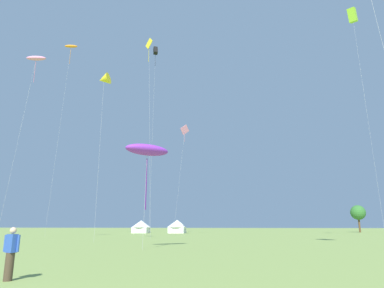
{
  "coord_description": "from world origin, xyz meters",
  "views": [
    {
      "loc": [
        5.43,
        -5.29,
        1.81
      ],
      "look_at": [
        0.0,
        32.0,
        10.69
      ],
      "focal_mm": 32.12,
      "sensor_mm": 36.0,
      "label": 1
    }
  ],
  "objects": [
    {
      "name": "kite_pink_parafoil",
      "position": [
        -21.9,
        34.19,
        23.97
      ],
      "size": [
        2.99,
        2.13,
        24.43
      ],
      "color": "pink",
      "rests_on": "ground"
    },
    {
      "name": "kite_orange_parafoil",
      "position": [
        -25.42,
        49.14,
        34.21
      ],
      "size": [
        2.59,
        1.4,
        34.77
      ],
      "color": "orange",
      "rests_on": "ground"
    },
    {
      "name": "tree_distant_right",
      "position": [
        33.34,
        85.19,
        4.68
      ],
      "size": [
        3.54,
        3.54,
        6.49
      ],
      "color": "brown",
      "rests_on": "ground"
    },
    {
      "name": "kite_yellow_diamond",
      "position": [
        -8.26,
        42.03,
        28.71
      ],
      "size": [
        2.51,
        3.21,
        30.61
      ],
      "color": "yellow",
      "rests_on": "ground"
    },
    {
      "name": "kite_purple_parafoil",
      "position": [
        -1.98,
        20.74,
        7.62
      ],
      "size": [
        3.71,
        3.42,
        8.18
      ],
      "color": "purple",
      "rests_on": "ground"
    },
    {
      "name": "person_spectator",
      "position": [
        -2.33,
        5.75,
        0.85
      ],
      "size": [
        0.57,
        0.34,
        1.73
      ],
      "color": "#473828",
      "rests_on": "ground"
    },
    {
      "name": "festival_tent_center",
      "position": [
        -8.96,
        70.87,
        1.58
      ],
      "size": [
        4.39,
        4.39,
        2.85
      ],
      "color": "white",
      "rests_on": "ground"
    },
    {
      "name": "kite_pink_diamond",
      "position": [
        -5.07,
        56.93,
        19.1
      ],
      "size": [
        2.36,
        2.53,
        20.48
      ],
      "color": "pink",
      "rests_on": "ground"
    },
    {
      "name": "kite_yellow_delta",
      "position": [
        -10.45,
        30.86,
        18.69
      ],
      "size": [
        1.47,
        1.44,
        19.52
      ],
      "color": "yellow",
      "rests_on": "ground"
    },
    {
      "name": "kite_black_box",
      "position": [
        -11.25,
        57.14,
        36.49
      ],
      "size": [
        1.27,
        1.94,
        37.57
      ],
      "color": "black",
      "rests_on": "ground"
    },
    {
      "name": "kite_lime_box",
      "position": [
        23.29,
        45.04,
        33.44
      ],
      "size": [
        1.78,
        2.43,
        34.66
      ],
      "color": "#99DB2D",
      "rests_on": "ground"
    },
    {
      "name": "festival_tent_left",
      "position": [
        -17.14,
        70.87,
        1.53
      ],
      "size": [
        4.24,
        4.24,
        2.76
      ],
      "color": "white",
      "rests_on": "ground"
    }
  ]
}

